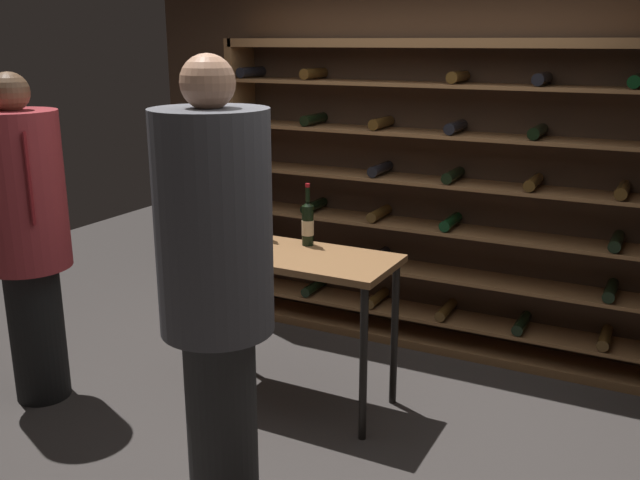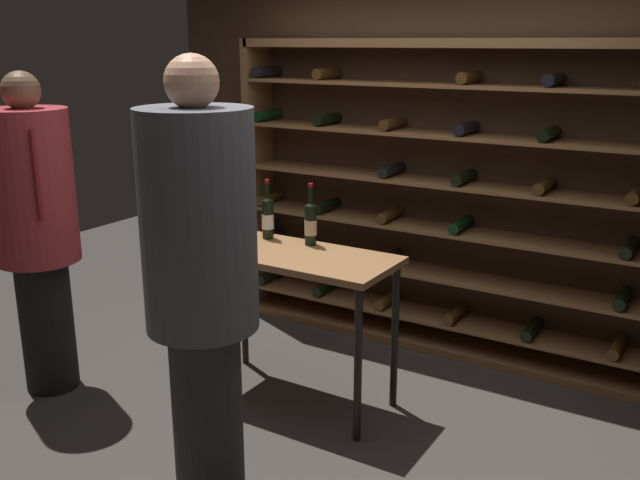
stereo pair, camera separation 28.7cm
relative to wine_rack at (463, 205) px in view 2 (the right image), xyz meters
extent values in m
plane|color=#383330|center=(-0.27, -1.42, -1.07)|extent=(9.26, 9.26, 0.00)
cube|color=#3D2B1E|center=(-0.27, 0.21, 0.26)|extent=(4.50, 0.10, 2.65)
cube|color=brown|center=(-1.71, 0.00, 0.01)|extent=(0.06, 0.32, 2.15)
cube|color=brown|center=(-0.01, 0.00, 1.06)|extent=(3.39, 0.32, 0.06)
cube|color=brown|center=(-0.01, 0.00, -1.04)|extent=(3.39, 0.32, 0.06)
cube|color=brown|center=(-0.01, 0.00, -0.84)|extent=(3.31, 0.32, 0.02)
cylinder|color=black|center=(-1.61, 0.00, -0.78)|extent=(0.08, 0.30, 0.08)
cylinder|color=black|center=(-1.07, 0.00, -0.78)|extent=(0.08, 0.30, 0.08)
cylinder|color=#4C3314|center=(-0.54, 0.00, -0.78)|extent=(0.08, 0.30, 0.08)
cylinder|color=#4C3314|center=(-0.01, 0.00, -0.78)|extent=(0.08, 0.30, 0.08)
cylinder|color=black|center=(0.52, 0.00, -0.78)|extent=(0.08, 0.30, 0.08)
cylinder|color=#4C3314|center=(1.06, 0.00, -0.78)|extent=(0.08, 0.30, 0.08)
cube|color=brown|center=(-0.01, 0.00, -0.51)|extent=(3.31, 0.32, 0.02)
cylinder|color=black|center=(-1.61, 0.00, -0.46)|extent=(0.08, 0.30, 0.08)
cylinder|color=black|center=(-0.54, 0.00, -0.46)|extent=(0.08, 0.30, 0.08)
cylinder|color=black|center=(1.06, 0.00, -0.46)|extent=(0.08, 0.30, 0.08)
cube|color=brown|center=(-0.01, 0.00, -0.19)|extent=(3.31, 0.32, 0.02)
cylinder|color=#4C3314|center=(-1.61, 0.00, -0.13)|extent=(0.08, 0.30, 0.08)
cylinder|color=black|center=(-1.07, 0.00, -0.13)|extent=(0.08, 0.30, 0.08)
cylinder|color=#4C3314|center=(-0.54, 0.00, -0.13)|extent=(0.08, 0.30, 0.08)
cylinder|color=black|center=(-0.01, 0.00, -0.13)|extent=(0.08, 0.30, 0.08)
cylinder|color=black|center=(1.06, 0.00, -0.13)|extent=(0.08, 0.30, 0.08)
cube|color=brown|center=(-0.01, 0.00, 0.14)|extent=(3.31, 0.32, 0.02)
cylinder|color=black|center=(-0.54, 0.00, 0.19)|extent=(0.08, 0.30, 0.08)
cylinder|color=black|center=(-0.01, 0.00, 0.19)|extent=(0.08, 0.30, 0.08)
cylinder|color=#4C3314|center=(0.52, 0.00, 0.19)|extent=(0.08, 0.30, 0.08)
cylinder|color=#4C3314|center=(1.06, 0.00, 0.19)|extent=(0.08, 0.30, 0.08)
cube|color=brown|center=(-0.01, 0.00, 0.46)|extent=(3.31, 0.32, 0.02)
cylinder|color=black|center=(-1.61, 0.00, 0.52)|extent=(0.08, 0.30, 0.08)
cylinder|color=black|center=(-1.07, 0.00, 0.52)|extent=(0.08, 0.30, 0.08)
cylinder|color=#4C3314|center=(-0.54, 0.00, 0.52)|extent=(0.08, 0.30, 0.08)
cylinder|color=black|center=(-0.01, 0.00, 0.52)|extent=(0.08, 0.30, 0.08)
cylinder|color=black|center=(0.52, 0.00, 0.52)|extent=(0.08, 0.30, 0.08)
cube|color=brown|center=(-0.01, 0.00, 0.79)|extent=(3.31, 0.32, 0.02)
cylinder|color=black|center=(-1.61, 0.00, 0.84)|extent=(0.08, 0.30, 0.08)
cylinder|color=#4C3314|center=(-1.07, 0.00, 0.84)|extent=(0.08, 0.30, 0.08)
cylinder|color=#4C3314|center=(-0.01, 0.00, 0.84)|extent=(0.08, 0.30, 0.08)
cylinder|color=black|center=(0.52, 0.00, 0.84)|extent=(0.08, 0.30, 0.08)
cube|color=brown|center=(-0.60, -1.16, -0.15)|extent=(1.22, 0.56, 0.04)
cylinder|color=black|center=(-1.16, -1.39, -0.62)|extent=(0.04, 0.04, 0.90)
cylinder|color=black|center=(-0.04, -1.39, -0.62)|extent=(0.04, 0.04, 0.90)
cylinder|color=black|center=(-1.16, -0.93, -0.62)|extent=(0.04, 0.04, 0.90)
cylinder|color=black|center=(-0.04, -0.93, -0.62)|extent=(0.04, 0.04, 0.90)
cylinder|color=#2C2C2C|center=(-0.39, -2.21, -0.62)|extent=(0.33, 0.33, 0.90)
cylinder|color=#4C4C51|center=(-0.39, -2.21, 0.32)|extent=(0.50, 0.50, 0.97)
sphere|color=#AD7A5B|center=(-0.39, -2.21, 0.91)|extent=(0.23, 0.23, 0.23)
cylinder|color=black|center=(-2.01, -1.85, -0.64)|extent=(0.32, 0.32, 0.84)
cylinder|color=#9E2D33|center=(-2.01, -1.85, 0.24)|extent=(0.49, 0.49, 0.92)
sphere|color=brown|center=(-2.01, -1.85, 0.80)|extent=(0.22, 0.22, 0.22)
cube|color=maroon|center=(-1.78, -1.96, 0.35)|extent=(0.03, 0.05, 0.51)
cylinder|color=black|center=(-0.91, -0.99, 0.00)|extent=(0.07, 0.07, 0.24)
cone|color=black|center=(-0.91, -0.99, 0.13)|extent=(0.07, 0.07, 0.03)
cylinder|color=black|center=(-0.91, -0.99, 0.18)|extent=(0.03, 0.03, 0.09)
cylinder|color=maroon|center=(-0.91, -0.99, 0.24)|extent=(0.03, 0.03, 0.02)
cylinder|color=silver|center=(-0.91, -0.99, -0.02)|extent=(0.07, 0.07, 0.09)
cylinder|color=black|center=(-0.60, -0.97, 0.00)|extent=(0.07, 0.07, 0.24)
cone|color=black|center=(-0.60, -0.97, 0.13)|extent=(0.07, 0.07, 0.03)
cylinder|color=black|center=(-0.60, -0.97, 0.19)|extent=(0.03, 0.03, 0.09)
cylinder|color=maroon|center=(-0.60, -0.97, 0.24)|extent=(0.03, 0.03, 0.02)
cylinder|color=#C6B28C|center=(-0.60, -0.97, -0.02)|extent=(0.07, 0.07, 0.09)
cylinder|color=silver|center=(-1.05, -1.34, -0.12)|extent=(0.07, 0.07, 0.00)
cylinder|color=silver|center=(-1.05, -1.34, -0.09)|extent=(0.01, 0.01, 0.06)
cone|color=silver|center=(-1.05, -1.34, -0.03)|extent=(0.08, 0.08, 0.06)
cylinder|color=#590A14|center=(-1.05, -1.34, -0.04)|extent=(0.04, 0.04, 0.02)
camera|label=1|loc=(1.34, -4.59, 1.07)|focal=39.53mm
camera|label=2|loc=(1.59, -4.45, 1.07)|focal=39.53mm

